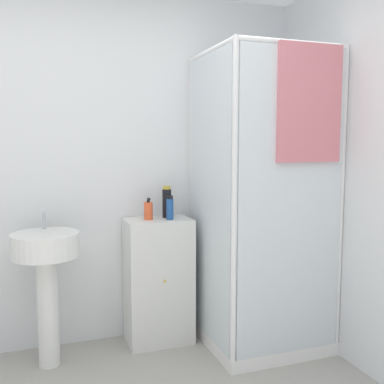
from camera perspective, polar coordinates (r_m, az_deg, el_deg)
The scene contains 7 objects.
wall_back at distance 3.25m, azimuth -15.20°, elevation 2.75°, with size 6.40×0.06×2.50m, color silver.
shower_enclosure at distance 3.19m, azimuth 8.61°, elevation -8.36°, with size 0.80×0.83×2.06m.
vanity_cabinet at distance 3.31m, azimuth -4.30°, elevation -11.14°, with size 0.46×0.34×0.90m.
sink at distance 3.03m, azimuth -18.01°, elevation -8.99°, with size 0.42×0.42×1.00m.
soap_dispenser at distance 3.17m, azimuth -5.56°, elevation -2.36°, with size 0.06×0.06×0.16m.
shampoo_bottle_tall_black at distance 3.24m, azimuth -3.22°, elevation -1.30°, with size 0.06×0.06×0.23m.
shampoo_bottle_blue at distance 3.16m, azimuth -2.82°, elevation -2.03°, with size 0.05×0.05×0.17m.
Camera 1 is at (-0.24, -1.54, 1.45)m, focal length 42.00 mm.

